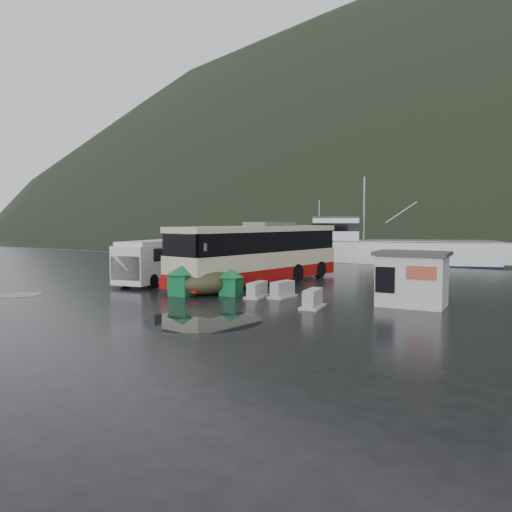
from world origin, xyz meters
The scene contains 14 objects.
ground centered at (0.00, 0.00, 0.00)m, with size 160.00×160.00×0.00m, color black.
harbor_water centered at (0.00, 110.00, 0.00)m, with size 300.00×180.00×0.02m, color black.
quay_edge centered at (0.00, 20.00, 0.00)m, with size 160.00×0.60×1.50m, color #999993.
coach_bus centered at (1.64, 4.40, 0.00)m, with size 3.19×12.86×3.64m, color #BDB48F, non-canonical shape.
white_van centered at (-3.36, 1.03, 0.00)m, with size 2.11×6.13×2.56m, color silver, non-canonical shape.
waste_bin_left centered at (1.05, -1.86, 0.00)m, with size 1.09×1.09×1.53m, color #116232, non-canonical shape.
waste_bin_right centered at (3.06, -0.57, 0.00)m, with size 0.95×0.95×1.31m, color #116232, non-canonical shape.
dome_tent centered at (1.87, -0.88, 0.00)m, with size 2.17×3.03×1.19m, color #31331F, non-canonical shape.
ticket_kiosk centered at (11.47, 1.09, 0.00)m, with size 3.03×2.30×2.37m, color #B9BAB5, non-canonical shape.
jersey_barrier_a centered at (4.53, -0.49, 0.00)m, with size 0.76×1.51×0.76m, color #999993, non-canonical shape.
jersey_barrier_b centered at (5.57, 0.15, 0.00)m, with size 0.79×1.58×0.79m, color #999993, non-canonical shape.
jersey_barrier_c centered at (8.03, -1.65, 0.00)m, with size 0.79×1.59×0.79m, color #999993, non-canonical shape.
fishing_trawler centered at (2.16, 28.80, 0.00)m, with size 23.41×5.15×9.36m, color silver, non-canonical shape.
puddles centered at (3.40, -2.53, 0.01)m, with size 14.91×14.63×0.01m.
Camera 1 is at (17.09, -20.70, 3.70)m, focal length 35.00 mm.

